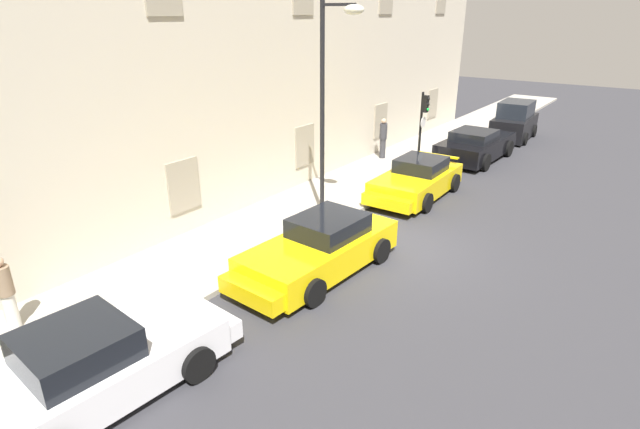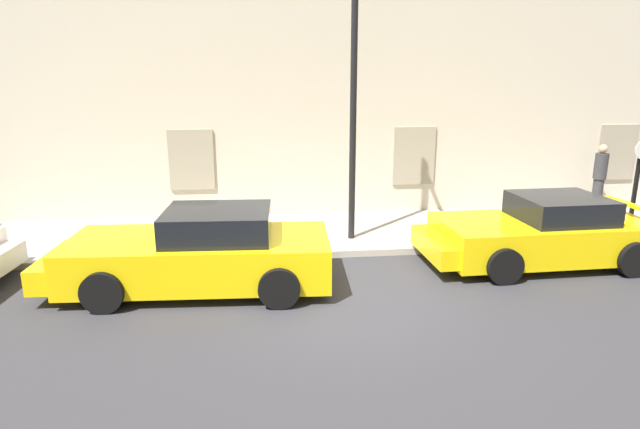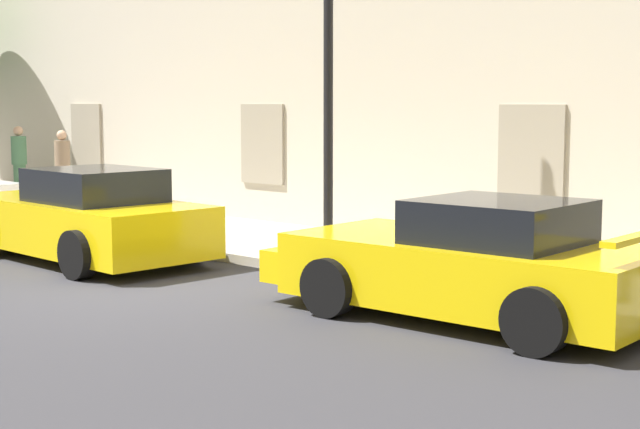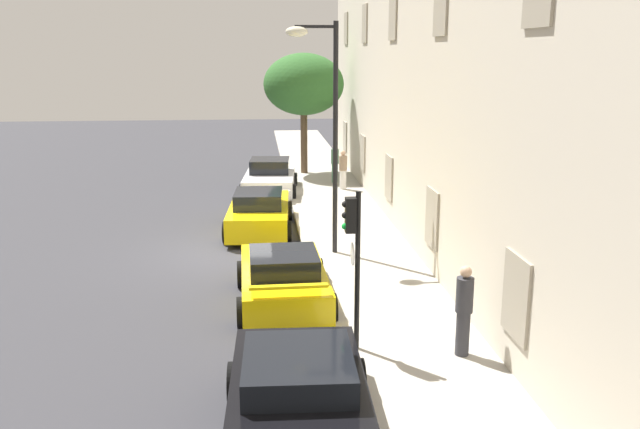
# 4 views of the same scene
# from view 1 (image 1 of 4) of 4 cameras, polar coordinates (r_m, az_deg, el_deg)

# --- Properties ---
(ground_plane) EXTENTS (80.00, 80.00, 0.00)m
(ground_plane) POSITION_cam_1_polar(r_m,az_deg,el_deg) (14.34, 8.33, -3.85)
(ground_plane) COLOR #333338
(sidewalk) EXTENTS (60.00, 3.19, 0.14)m
(sidewalk) POSITION_cam_1_polar(r_m,az_deg,el_deg) (16.20, -3.44, -0.23)
(sidewalk) COLOR #A8A399
(sidewalk) RESTS_ON ground
(building_facade) EXTENTS (35.55, 3.72, 11.62)m
(building_facade) POSITION_cam_1_polar(r_m,az_deg,el_deg) (17.21, -12.75, 20.33)
(building_facade) COLOR beige
(building_facade) RESTS_ON ground
(sportscar_red_lead) EXTENTS (4.65, 2.48, 1.43)m
(sportscar_red_lead) POSITION_cam_1_polar(r_m,az_deg,el_deg) (9.79, -23.16, -14.93)
(sportscar_red_lead) COLOR white
(sportscar_red_lead) RESTS_ON ground
(sportscar_yellow_flank) EXTENTS (4.95, 2.31, 1.40)m
(sportscar_yellow_flank) POSITION_cam_1_polar(r_m,az_deg,el_deg) (12.65, -0.45, -4.19)
(sportscar_yellow_flank) COLOR yellow
(sportscar_yellow_flank) RESTS_ON ground
(sportscar_white_middle) EXTENTS (4.51, 2.22, 1.34)m
(sportscar_white_middle) POSITION_cam_1_polar(r_m,az_deg,el_deg) (18.22, 10.75, 3.74)
(sportscar_white_middle) COLOR yellow
(sportscar_white_middle) RESTS_ON ground
(sportscar_tail_end) EXTENTS (5.10, 2.39, 1.38)m
(sportscar_tail_end) POSITION_cam_1_polar(r_m,az_deg,el_deg) (23.87, 17.46, 7.57)
(sportscar_tail_end) COLOR black
(sportscar_tail_end) RESTS_ON ground
(hatchback_parked) EXTENTS (3.67, 2.01, 1.95)m
(hatchback_parked) POSITION_cam_1_polar(r_m,az_deg,el_deg) (28.33, 21.27, 9.78)
(hatchback_parked) COLOR black
(hatchback_parked) RESTS_ON ground
(traffic_light) EXTENTS (0.44, 0.36, 3.12)m
(traffic_light) POSITION_cam_1_polar(r_m,az_deg,el_deg) (20.94, 11.67, 10.80)
(traffic_light) COLOR black
(traffic_light) RESTS_ON sidewalk
(street_lamp) EXTENTS (0.44, 1.42, 6.41)m
(street_lamp) POSITION_cam_1_polar(r_m,az_deg,el_deg) (15.06, 1.53, 15.54)
(street_lamp) COLOR black
(street_lamp) RESTS_ON sidewalk
(pedestrian_admiring) EXTENTS (0.37, 0.37, 1.64)m
(pedestrian_admiring) POSITION_cam_1_polar(r_m,az_deg,el_deg) (12.00, -32.19, -7.51)
(pedestrian_admiring) COLOR silver
(pedestrian_admiring) RESTS_ON sidewalk
(pedestrian_strolling) EXTENTS (0.44, 0.44, 1.77)m
(pedestrian_strolling) POSITION_cam_1_polar(r_m,az_deg,el_deg) (22.50, 7.20, 8.68)
(pedestrian_strolling) COLOR #333338
(pedestrian_strolling) RESTS_ON sidewalk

